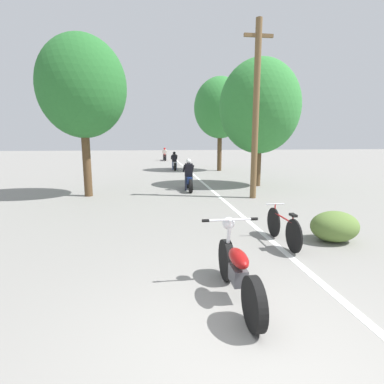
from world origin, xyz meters
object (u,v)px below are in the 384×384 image
(roadside_tree_right_near, at_px, (260,107))
(roadside_tree_right_far, at_px, (220,108))
(roadside_tree_left, at_px, (82,87))
(motorcycle_rider_lead, at_px, (189,179))
(motorcycle_rider_far, at_px, (165,156))
(utility_pole, at_px, (256,110))
(motorcycle_rider_mid, at_px, (174,163))
(motorcycle_foreground, at_px, (237,270))
(bicycle_parked, at_px, (283,227))

(roadside_tree_right_near, distance_m, roadside_tree_right_far, 7.35)
(roadside_tree_right_near, distance_m, roadside_tree_left, 8.01)
(roadside_tree_left, relative_size, motorcycle_rider_lead, 3.18)
(motorcycle_rider_far, bearing_deg, utility_pole, -83.21)
(utility_pole, xyz_separation_m, motorcycle_rider_mid, (-2.27, 11.37, -2.88))
(roadside_tree_right_far, relative_size, motorcycle_rider_mid, 3.44)
(roadside_tree_right_near, relative_size, roadside_tree_left, 0.97)
(motorcycle_foreground, xyz_separation_m, bicycle_parked, (1.67, 2.14, -0.06))
(roadside_tree_right_far, bearing_deg, motorcycle_foreground, -101.95)
(motorcycle_foreground, xyz_separation_m, motorcycle_rider_mid, (0.50, 18.71, 0.08))
(roadside_tree_left, bearing_deg, motorcycle_rider_far, 78.77)
(utility_pole, relative_size, roadside_tree_left, 1.06)
(roadside_tree_right_far, height_order, roadside_tree_left, roadside_tree_right_far)
(roadside_tree_right_far, height_order, bicycle_parked, roadside_tree_right_far)
(roadside_tree_left, relative_size, motorcycle_rider_far, 2.88)
(roadside_tree_left, bearing_deg, motorcycle_foreground, -66.22)
(utility_pole, bearing_deg, roadside_tree_right_near, 67.45)
(roadside_tree_right_far, xyz_separation_m, motorcycle_rider_lead, (-3.28, -8.18, -3.94))
(motorcycle_rider_lead, distance_m, bicycle_parked, 7.43)
(motorcycle_foreground, height_order, bicycle_parked, motorcycle_foreground)
(roadside_tree_right_far, relative_size, bicycle_parked, 3.81)
(roadside_tree_right_far, xyz_separation_m, bicycle_parked, (-2.07, -15.51, -4.11))
(bicycle_parked, bearing_deg, utility_pole, 78.03)
(roadside_tree_left, xyz_separation_m, motorcycle_rider_far, (4.01, 20.19, -3.75))
(motorcycle_foreground, bearing_deg, utility_pole, 69.33)
(roadside_tree_right_near, height_order, bicycle_parked, roadside_tree_right_near)
(motorcycle_rider_far, height_order, bicycle_parked, motorcycle_rider_far)
(roadside_tree_right_far, distance_m, motorcycle_rider_mid, 5.23)
(roadside_tree_right_near, height_order, motorcycle_rider_mid, roadside_tree_right_near)
(roadside_tree_left, bearing_deg, motorcycle_rider_lead, 11.28)
(motorcycle_rider_mid, bearing_deg, motorcycle_rider_far, 91.63)
(motorcycle_foreground, distance_m, motorcycle_rider_lead, 9.48)
(motorcycle_foreground, xyz_separation_m, motorcycle_rider_far, (0.21, 28.81, 0.09))
(roadside_tree_left, relative_size, bicycle_parked, 3.58)
(motorcycle_rider_mid, relative_size, bicycle_parked, 1.11)
(bicycle_parked, bearing_deg, roadside_tree_left, 130.14)
(roadside_tree_left, relative_size, motorcycle_rider_mid, 3.23)
(roadside_tree_right_near, height_order, roadside_tree_left, roadside_tree_left)
(roadside_tree_right_near, relative_size, motorcycle_rider_mid, 3.15)
(motorcycle_rider_mid, bearing_deg, roadside_tree_left, -113.04)
(motorcycle_rider_mid, relative_size, motorcycle_rider_far, 0.89)
(bicycle_parked, bearing_deg, motorcycle_foreground, -127.94)
(utility_pole, distance_m, motorcycle_rider_mid, 11.95)
(utility_pole, relative_size, motorcycle_foreground, 3.25)
(roadside_tree_right_far, distance_m, motorcycle_rider_far, 12.35)
(motorcycle_rider_mid, distance_m, bicycle_parked, 16.62)
(roadside_tree_right_far, xyz_separation_m, motorcycle_rider_mid, (-3.23, 1.07, -3.96))
(utility_pole, height_order, roadside_tree_right_near, utility_pole)
(motorcycle_rider_mid, bearing_deg, roadside_tree_right_far, -18.25)
(bicycle_parked, bearing_deg, roadside_tree_right_far, 82.40)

